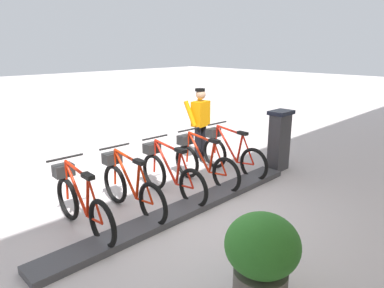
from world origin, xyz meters
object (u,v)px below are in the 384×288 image
Objects in this scene: payment_kiosk at (279,139)px; bike_docked_2 at (170,173)px; bike_docked_4 at (81,203)px; worker_near_rack at (200,122)px; planter_bush at (262,255)px; bike_docked_0 at (231,153)px; bike_docked_1 at (203,163)px; bike_docked_3 at (130,186)px.

payment_kiosk is 0.74× the size of bike_docked_2.
bike_docked_4 is 3.69m from worker_near_rack.
bike_docked_4 is 2.70m from planter_bush.
planter_bush is (-2.63, 2.75, 0.11)m from bike_docked_0.
bike_docked_0 and bike_docked_1 have the same top height.
bike_docked_1 is at bearing -90.00° from bike_docked_4.
payment_kiosk is 2.64m from bike_docked_2.
bike_docked_2 is 1.00× the size of bike_docked_3.
bike_docked_0 is 1.67m from bike_docked_2.
payment_kiosk is 0.74× the size of bike_docked_1.
bike_docked_0 and bike_docked_3 have the same top height.
bike_docked_2 is 2.17m from worker_near_rack.
bike_docked_4 is (0.00, 1.67, 0.00)m from bike_docked_2.
bike_docked_4 reaches higher than planter_bush.
bike_docked_2 is (0.00, 1.67, 0.00)m from bike_docked_0.
worker_near_rack is 1.71× the size of planter_bush.
payment_kiosk reaches higher than bike_docked_1.
bike_docked_3 is at bearing 90.00° from bike_docked_0.
bike_docked_3 is 2.91m from worker_near_rack.
bike_docked_0 is 1.00× the size of bike_docked_2.
bike_docked_2 is at bearing -22.32° from planter_bush.
bike_docked_1 is 0.84m from bike_docked_2.
planter_bush is at bearing 157.68° from bike_docked_2.
bike_docked_1 is (0.00, 0.84, 0.00)m from bike_docked_0.
bike_docked_0 is 3.81m from planter_bush.
bike_docked_1 reaches higher than planter_bush.
worker_near_rack is (1.04, -2.68, 0.48)m from bike_docked_3.
planter_bush is (-2.63, 1.92, 0.11)m from bike_docked_1.
bike_docked_0 is at bearing -90.00° from bike_docked_1.
bike_docked_0 reaches higher than planter_bush.
planter_bush is at bearing 143.95° from bike_docked_1.
bike_docked_2 is at bearing 90.00° from bike_docked_0.
worker_near_rack is at bearing -44.07° from bike_docked_1.
payment_kiosk reaches higher than bike_docked_4.
worker_near_rack reaches higher than bike_docked_0.
bike_docked_3 is (0.57, 3.41, -0.24)m from payment_kiosk.
bike_docked_1 is at bearing -90.00° from bike_docked_2.
bike_docked_3 is (0.00, 1.67, 0.00)m from bike_docked_1.
bike_docked_1 is 1.67m from bike_docked_3.
payment_kiosk is 1.79m from worker_near_rack.
worker_near_rack reaches higher than payment_kiosk.
worker_near_rack is (1.04, -0.17, 0.48)m from bike_docked_0.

